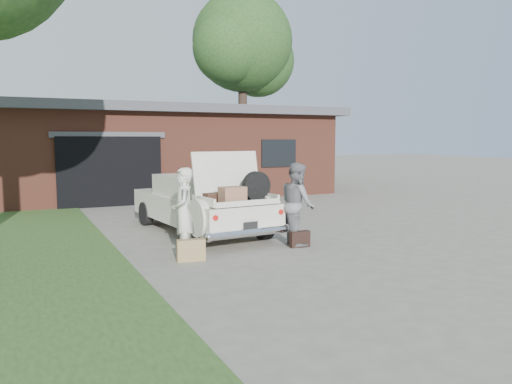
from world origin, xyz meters
name	(u,v)px	position (x,y,z in m)	size (l,w,h in m)	color
ground	(270,254)	(0.00, 0.00, 0.00)	(90.00, 90.00, 0.00)	gray
house	(159,150)	(0.98, 11.47, 1.67)	(12.80, 7.80, 3.30)	brown
tree_right	(244,48)	(6.35, 15.08, 6.62)	(5.71, 4.96, 9.40)	#38281E
sedan	(201,203)	(-0.42, 2.61, 0.67)	(2.16, 4.68, 1.87)	beige
woman_left	(183,213)	(-1.51, 0.48, 0.81)	(0.59, 0.39, 1.62)	beige
woman_right	(297,204)	(0.88, 0.50, 0.83)	(0.81, 0.63, 1.66)	slate
suitcase_left	(191,250)	(-1.49, 0.13, 0.19)	(0.49, 0.16, 0.38)	#9F8051
suitcase_right	(300,239)	(0.80, 0.27, 0.16)	(0.41, 0.13, 0.32)	black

